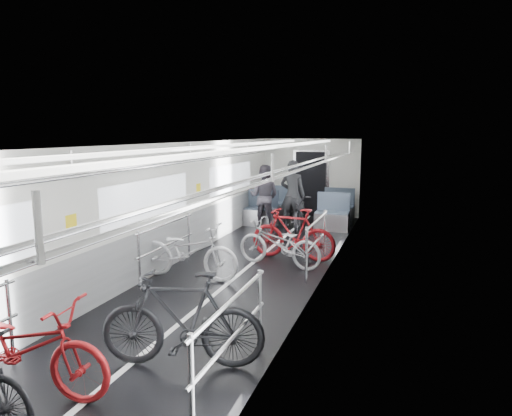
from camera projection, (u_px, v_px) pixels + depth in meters
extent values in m
cube|color=black|center=(227.00, 284.00, 7.88)|extent=(3.00, 14.00, 0.01)
cube|color=white|center=(225.00, 145.00, 7.49)|extent=(3.00, 14.00, 0.02)
cube|color=silver|center=(148.00, 211.00, 8.15)|extent=(0.02, 14.00, 2.40)
cube|color=silver|center=(314.00, 222.00, 7.21)|extent=(0.02, 14.00, 2.40)
cube|color=silver|center=(311.00, 178.00, 14.23)|extent=(3.00, 0.02, 2.40)
cube|color=white|center=(227.00, 284.00, 7.88)|extent=(0.08, 13.80, 0.01)
cube|color=gray|center=(152.00, 252.00, 8.27)|extent=(0.01, 13.90, 0.90)
cube|color=gray|center=(311.00, 267.00, 7.34)|extent=(0.01, 13.90, 0.90)
cube|color=white|center=(150.00, 200.00, 8.11)|extent=(0.01, 10.80, 0.75)
cube|color=white|center=(312.00, 209.00, 7.19)|extent=(0.01, 10.80, 0.75)
cube|color=white|center=(195.00, 148.00, 7.67)|extent=(0.14, 13.40, 0.05)
cube|color=white|center=(257.00, 149.00, 7.32)|extent=(0.14, 13.40, 0.05)
cube|color=black|center=(311.00, 184.00, 14.21)|extent=(0.95, 0.10, 2.00)
imported|color=maroon|center=(23.00, 347.00, 4.51)|extent=(1.96, 0.85, 1.00)
imported|color=silver|center=(188.00, 251.00, 8.13)|extent=(1.93, 0.71, 1.01)
imported|color=black|center=(182.00, 319.00, 5.05)|extent=(1.92, 0.95, 1.11)
imported|color=#B1B2B6|center=(279.00, 244.00, 8.85)|extent=(1.83, 0.92, 0.92)
imported|color=maroon|center=(293.00, 234.00, 9.36)|extent=(1.82, 0.64, 1.08)
imported|color=black|center=(300.00, 212.00, 12.23)|extent=(0.87, 1.94, 0.99)
imported|color=black|center=(293.00, 195.00, 12.23)|extent=(0.71, 0.49, 1.88)
imported|color=#2B282F|center=(264.00, 196.00, 12.46)|extent=(0.86, 0.68, 1.73)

